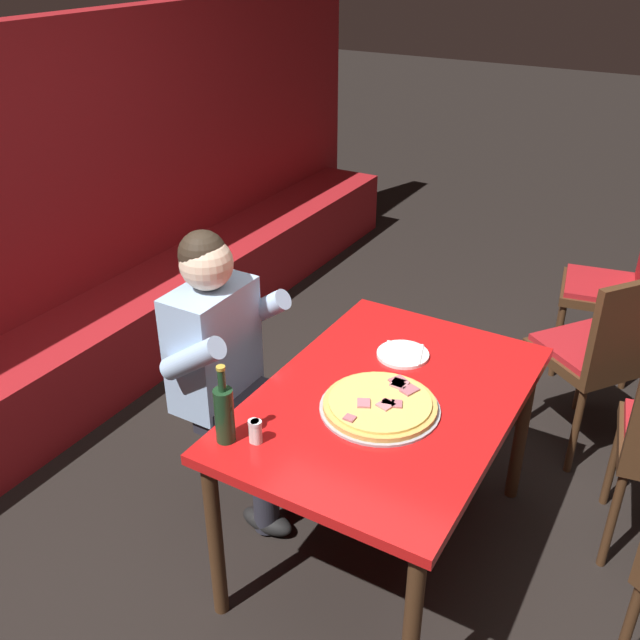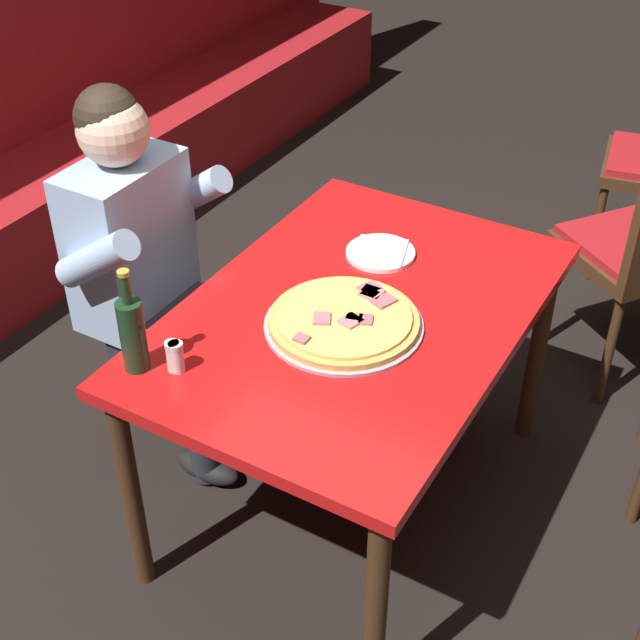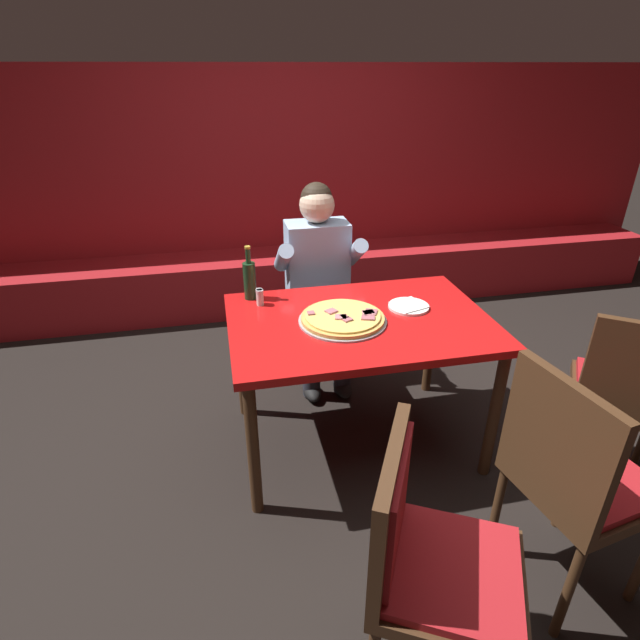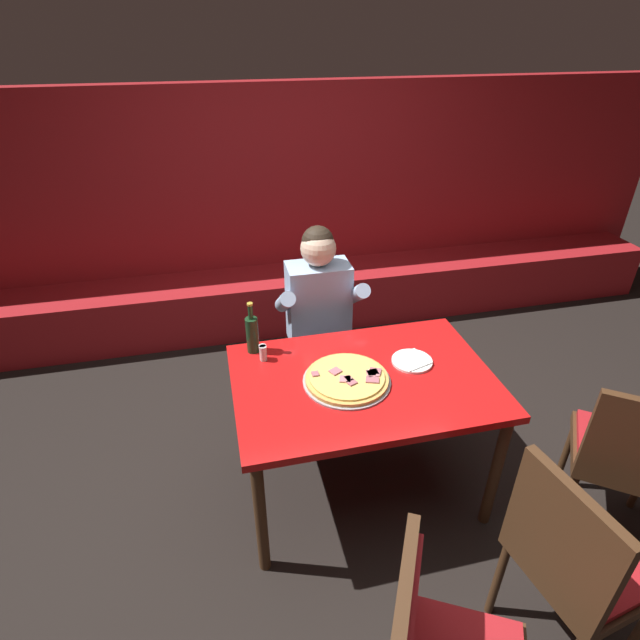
{
  "view_description": "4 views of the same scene",
  "coord_description": "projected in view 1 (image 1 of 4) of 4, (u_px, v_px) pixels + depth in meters",
  "views": [
    {
      "loc": [
        -1.99,
        -0.87,
        2.27
      ],
      "look_at": [
        -0.02,
        0.28,
        1.01
      ],
      "focal_mm": 40.0,
      "sensor_mm": 36.0,
      "label": 1
    },
    {
      "loc": [
        -1.79,
        -0.92,
        2.2
      ],
      "look_at": [
        -0.19,
        0.01,
        0.84
      ],
      "focal_mm": 50.0,
      "sensor_mm": 36.0,
      "label": 2
    },
    {
      "loc": [
        -0.65,
        -2.1,
        1.88
      ],
      "look_at": [
        -0.18,
        0.09,
        0.73
      ],
      "focal_mm": 28.0,
      "sensor_mm": 36.0,
      "label": 3
    },
    {
      "loc": [
        -0.65,
        -1.86,
        2.29
      ],
      "look_at": [
        -0.17,
        0.23,
        0.99
      ],
      "focal_mm": 28.0,
      "sensor_mm": 36.0,
      "label": 4
    }
  ],
  "objects": [
    {
      "name": "shaker_parmesan",
      "position": [
        254.0,
        432.0,
        2.37
      ],
      "size": [
        0.04,
        0.04,
        0.09
      ],
      "color": "silver",
      "rests_on": "main_dining_table"
    },
    {
      "name": "diner_seated_blue_shirt",
      "position": [
        231.0,
        366.0,
        2.9
      ],
      "size": [
        0.53,
        0.53,
        1.27
      ],
      "color": "black",
      "rests_on": "ground_plane"
    },
    {
      "name": "booth_bench",
      "position": [
        59.0,
        376.0,
        3.69
      ],
      "size": [
        6.46,
        0.48,
        0.46
      ],
      "primitive_type": "cube",
      "color": "#A3191E",
      "rests_on": "ground_plane"
    },
    {
      "name": "dining_chair_far_right",
      "position": [
        619.0,
        281.0,
        3.93
      ],
      "size": [
        0.51,
        0.51,
        0.93
      ],
      "color": "#422816",
      "rests_on": "ground_plane"
    },
    {
      "name": "plate_white_paper",
      "position": [
        403.0,
        354.0,
        2.85
      ],
      "size": [
        0.21,
        0.21,
        0.02
      ],
      "color": "white",
      "rests_on": "main_dining_table"
    },
    {
      "name": "beer_bottle",
      "position": [
        224.0,
        413.0,
        2.34
      ],
      "size": [
        0.07,
        0.07,
        0.29
      ],
      "color": "#19381E",
      "rests_on": "main_dining_table"
    },
    {
      "name": "dining_chair_near_right",
      "position": [
        604.0,
        347.0,
        3.28
      ],
      "size": [
        0.62,
        0.62,
        0.97
      ],
      "color": "#422816",
      "rests_on": "ground_plane"
    },
    {
      "name": "shaker_black_pepper",
      "position": [
        257.0,
        433.0,
        2.36
      ],
      "size": [
        0.04,
        0.04,
        0.09
      ],
      "color": "silver",
      "rests_on": "main_dining_table"
    },
    {
      "name": "ground_plane",
      "position": [
        380.0,
        546.0,
        2.98
      ],
      "size": [
        24.0,
        24.0,
        0.0
      ],
      "primitive_type": "plane",
      "color": "black"
    },
    {
      "name": "main_dining_table",
      "position": [
        387.0,
        414.0,
        2.66
      ],
      "size": [
        1.29,
        0.88,
        0.76
      ],
      "color": "#422816",
      "rests_on": "ground_plane"
    },
    {
      "name": "pizza",
      "position": [
        380.0,
        405.0,
        2.53
      ],
      "size": [
        0.43,
        0.43,
        0.05
      ],
      "color": "#9E9EA3",
      "rests_on": "main_dining_table"
    }
  ]
}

